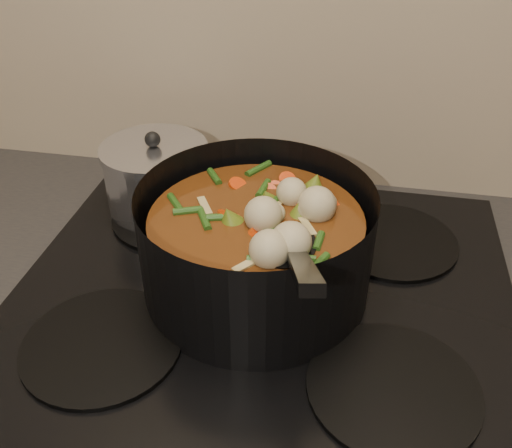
# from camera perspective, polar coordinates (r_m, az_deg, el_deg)

# --- Properties ---
(stovetop) EXTENTS (0.62, 0.54, 0.03)m
(stovetop) POSITION_cam_1_polar(r_m,az_deg,el_deg) (0.73, 0.73, -6.97)
(stovetop) COLOR black
(stovetop) RESTS_ON counter
(stockpot) EXTENTS (0.28, 0.37, 0.21)m
(stockpot) POSITION_cam_1_polar(r_m,az_deg,el_deg) (0.69, 0.03, -2.20)
(stockpot) COLOR black
(stockpot) RESTS_ON stovetop
(saucepan) EXTENTS (0.16, 0.16, 0.13)m
(saucepan) POSITION_cam_1_polar(r_m,az_deg,el_deg) (0.86, -9.88, 4.55)
(saucepan) COLOR silver
(saucepan) RESTS_ON stovetop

